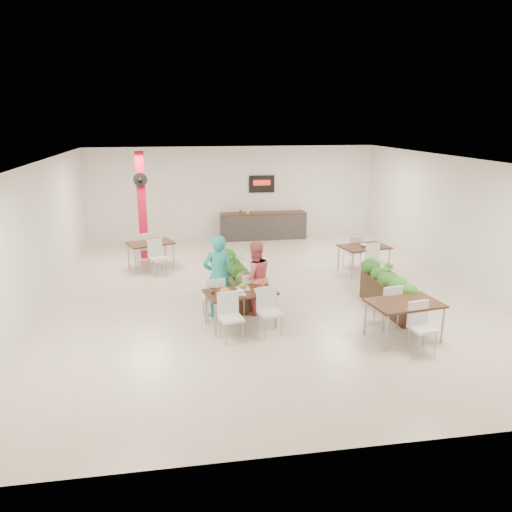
{
  "coord_description": "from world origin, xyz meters",
  "views": [
    {
      "loc": [
        -2.05,
        -11.27,
        4.11
      ],
      "look_at": [
        -0.27,
        -0.5,
        1.1
      ],
      "focal_mm": 35.0,
      "sensor_mm": 36.0,
      "label": 1
    }
  ],
  "objects_px": {
    "side_table_a": "(150,246)",
    "service_counter": "(263,225)",
    "diner_man": "(218,276)",
    "planter_left": "(235,278)",
    "side_table_c": "(404,308)",
    "planter_right": "(387,289)",
    "red_column": "(142,205)",
    "main_table": "(240,297)",
    "side_table_b": "(364,250)",
    "diner_woman": "(255,278)"
  },
  "relations": [
    {
      "from": "diner_man",
      "to": "planter_right",
      "type": "relative_size",
      "value": 0.86
    },
    {
      "from": "red_column",
      "to": "diner_woman",
      "type": "relative_size",
      "value": 1.98
    },
    {
      "from": "diner_man",
      "to": "side_table_a",
      "type": "height_order",
      "value": "diner_man"
    },
    {
      "from": "red_column",
      "to": "side_table_b",
      "type": "bearing_deg",
      "value": -22.71
    },
    {
      "from": "diner_man",
      "to": "service_counter",
      "type": "bearing_deg",
      "value": -119.73
    },
    {
      "from": "planter_right",
      "to": "side_table_c",
      "type": "xyz_separation_m",
      "value": [
        -0.29,
        -1.42,
        0.13
      ]
    },
    {
      "from": "service_counter",
      "to": "diner_man",
      "type": "distance_m",
      "value": 7.2
    },
    {
      "from": "side_table_c",
      "to": "planter_left",
      "type": "bearing_deg",
      "value": 129.12
    },
    {
      "from": "side_table_a",
      "to": "side_table_b",
      "type": "distance_m",
      "value": 5.96
    },
    {
      "from": "service_counter",
      "to": "planter_right",
      "type": "distance_m",
      "value": 7.34
    },
    {
      "from": "service_counter",
      "to": "planter_right",
      "type": "relative_size",
      "value": 1.45
    },
    {
      "from": "red_column",
      "to": "side_table_b",
      "type": "relative_size",
      "value": 1.92
    },
    {
      "from": "diner_woman",
      "to": "planter_right",
      "type": "distance_m",
      "value": 2.93
    },
    {
      "from": "side_table_c",
      "to": "service_counter",
      "type": "bearing_deg",
      "value": 89.46
    },
    {
      "from": "diner_man",
      "to": "planter_left",
      "type": "relative_size",
      "value": 0.84
    },
    {
      "from": "diner_woman",
      "to": "side_table_a",
      "type": "height_order",
      "value": "diner_woman"
    },
    {
      "from": "diner_man",
      "to": "side_table_c",
      "type": "height_order",
      "value": "diner_man"
    },
    {
      "from": "planter_left",
      "to": "side_table_a",
      "type": "height_order",
      "value": "planter_left"
    },
    {
      "from": "planter_right",
      "to": "side_table_c",
      "type": "bearing_deg",
      "value": -101.36
    },
    {
      "from": "red_column",
      "to": "planter_right",
      "type": "distance_m",
      "value": 7.73
    },
    {
      "from": "red_column",
      "to": "diner_woman",
      "type": "xyz_separation_m",
      "value": [
        2.59,
        -4.98,
        -0.84
      ]
    },
    {
      "from": "red_column",
      "to": "diner_man",
      "type": "bearing_deg",
      "value": -70.24
    },
    {
      "from": "planter_left",
      "to": "side_table_c",
      "type": "relative_size",
      "value": 1.28
    },
    {
      "from": "side_table_b",
      "to": "side_table_c",
      "type": "xyz_separation_m",
      "value": [
        -0.83,
        -4.23,
        -0.0
      ]
    },
    {
      "from": "main_table",
      "to": "side_table_c",
      "type": "relative_size",
      "value": 1.1
    },
    {
      "from": "service_counter",
      "to": "planter_right",
      "type": "height_order",
      "value": "service_counter"
    },
    {
      "from": "planter_right",
      "to": "side_table_b",
      "type": "xyz_separation_m",
      "value": [
        0.55,
        2.81,
        0.13
      ]
    },
    {
      "from": "main_table",
      "to": "side_table_a",
      "type": "distance_m",
      "value": 4.9
    },
    {
      "from": "planter_right",
      "to": "side_table_a",
      "type": "relative_size",
      "value": 1.25
    },
    {
      "from": "diner_man",
      "to": "planter_left",
      "type": "distance_m",
      "value": 1.08
    },
    {
      "from": "side_table_a",
      "to": "service_counter",
      "type": "bearing_deg",
      "value": 18.46
    },
    {
      "from": "diner_man",
      "to": "side_table_b",
      "type": "height_order",
      "value": "diner_man"
    },
    {
      "from": "diner_woman",
      "to": "side_table_c",
      "type": "height_order",
      "value": "diner_woman"
    },
    {
      "from": "diner_man",
      "to": "diner_woman",
      "type": "bearing_deg",
      "value": 168.17
    },
    {
      "from": "diner_man",
      "to": "side_table_c",
      "type": "distance_m",
      "value": 3.85
    },
    {
      "from": "side_table_c",
      "to": "diner_woman",
      "type": "bearing_deg",
      "value": 137.32
    },
    {
      "from": "diner_man",
      "to": "side_table_c",
      "type": "relative_size",
      "value": 1.07
    },
    {
      "from": "main_table",
      "to": "side_table_b",
      "type": "height_order",
      "value": "same"
    },
    {
      "from": "diner_woman",
      "to": "planter_right",
      "type": "bearing_deg",
      "value": 161.23
    },
    {
      "from": "diner_woman",
      "to": "planter_right",
      "type": "xyz_separation_m",
      "value": [
        2.89,
        -0.35,
        -0.3
      ]
    },
    {
      "from": "diner_woman",
      "to": "side_table_a",
      "type": "relative_size",
      "value": 0.97
    },
    {
      "from": "diner_man",
      "to": "side_table_b",
      "type": "xyz_separation_m",
      "value": [
        4.24,
        2.46,
        -0.26
      ]
    },
    {
      "from": "red_column",
      "to": "main_table",
      "type": "xyz_separation_m",
      "value": [
        2.18,
        -5.63,
        -1.01
      ]
    },
    {
      "from": "side_table_c",
      "to": "main_table",
      "type": "bearing_deg",
      "value": 151.24
    },
    {
      "from": "diner_woman",
      "to": "side_table_a",
      "type": "xyz_separation_m",
      "value": [
        -2.36,
        3.84,
        -0.18
      ]
    },
    {
      "from": "red_column",
      "to": "planter_left",
      "type": "bearing_deg",
      "value": -60.89
    },
    {
      "from": "main_table",
      "to": "diner_woman",
      "type": "bearing_deg",
      "value": 58.11
    },
    {
      "from": "service_counter",
      "to": "main_table",
      "type": "height_order",
      "value": "service_counter"
    },
    {
      "from": "planter_right",
      "to": "planter_left",
      "type": "bearing_deg",
      "value": 158.7
    },
    {
      "from": "diner_man",
      "to": "red_column",
      "type": "bearing_deg",
      "value": -82.07
    }
  ]
}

